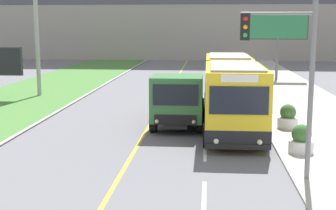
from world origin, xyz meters
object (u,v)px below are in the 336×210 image
(utility_pole_far, at_px, (35,6))
(planter_round_near, at_px, (301,140))
(traffic_light_mast, at_px, (290,67))
(city_bus, at_px, (231,91))
(dump_truck, at_px, (178,101))
(billboard_large, at_px, (278,28))
(planter_round_second, at_px, (288,118))

(utility_pole_far, xyz_separation_m, planter_round_near, (15.19, -13.76, -5.54))
(traffic_light_mast, bearing_deg, city_bus, 98.86)
(utility_pole_far, bearing_deg, planter_round_near, -42.17)
(city_bus, distance_m, traffic_light_mast, 8.94)
(utility_pole_far, bearing_deg, traffic_light_mast, -49.93)
(city_bus, bearing_deg, dump_truck, -153.50)
(dump_truck, distance_m, utility_pole_far, 14.74)
(dump_truck, height_order, traffic_light_mast, traffic_light_mast)
(billboard_large, bearing_deg, dump_truck, -110.40)
(dump_truck, height_order, planter_round_second, dump_truck)
(city_bus, distance_m, planter_round_near, 6.18)
(utility_pole_far, xyz_separation_m, planter_round_second, (15.40, -9.44, -5.52))
(dump_truck, xyz_separation_m, planter_round_second, (5.15, -0.00, -0.71))
(traffic_light_mast, bearing_deg, dump_truck, 117.77)
(utility_pole_far, bearing_deg, billboard_large, 30.99)
(billboard_large, distance_m, planter_round_second, 20.61)
(utility_pole_far, height_order, planter_round_near, utility_pole_far)
(dump_truck, relative_size, traffic_light_mast, 1.13)
(dump_truck, bearing_deg, billboard_large, 69.60)
(city_bus, xyz_separation_m, utility_pole_far, (-12.78, 8.17, 4.47))
(dump_truck, xyz_separation_m, utility_pole_far, (-10.25, 9.43, 4.81))
(billboard_large, distance_m, planter_round_near, 24.86)
(billboard_large, height_order, planter_round_near, billboard_large)
(dump_truck, distance_m, planter_round_second, 5.20)
(city_bus, relative_size, billboard_large, 2.04)
(city_bus, height_order, billboard_large, billboard_large)
(utility_pole_far, relative_size, billboard_large, 2.00)
(dump_truck, bearing_deg, city_bus, 26.50)
(billboard_large, xyz_separation_m, planter_round_near, (-2.52, -24.40, -4.05))
(billboard_large, relative_size, planter_round_second, 5.36)
(dump_truck, distance_m, planter_round_near, 6.61)
(utility_pole_far, bearing_deg, dump_truck, -42.63)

